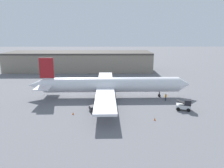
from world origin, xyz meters
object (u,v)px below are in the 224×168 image
object	(u,v)px
ground_crew_worker	(166,97)
safety_cone_far	(73,113)
belt_loader_truck	(185,105)
airplane	(108,85)
baggage_tug	(98,106)
safety_cone_near	(155,119)

from	to	relation	value
ground_crew_worker	safety_cone_far	xyz separation A→B (m)	(-21.90, -9.42, -0.70)
ground_crew_worker	safety_cone_far	size ratio (longest dim) A/B	3.32
belt_loader_truck	safety_cone_far	world-z (taller)	belt_loader_truck
airplane	belt_loader_truck	size ratio (longest dim) A/B	12.17
baggage_tug	safety_cone_near	bearing A→B (deg)	-48.60
airplane	safety_cone_near	bearing A→B (deg)	-60.80
belt_loader_truck	safety_cone_far	distance (m)	24.54
baggage_tug	safety_cone_far	distance (m)	5.65
ground_crew_worker	baggage_tug	bearing A→B (deg)	-87.99
baggage_tug	safety_cone_near	size ratio (longest dim) A/B	6.24
belt_loader_truck	safety_cone_near	bearing A→B (deg)	-125.98
belt_loader_truck	safety_cone_near	world-z (taller)	belt_loader_truck
ground_crew_worker	belt_loader_truck	distance (m)	7.34
airplane	safety_cone_near	world-z (taller)	airplane
airplane	safety_cone_far	world-z (taller)	airplane
airplane	baggage_tug	bearing A→B (deg)	-104.04
ground_crew_worker	safety_cone_near	xyz separation A→B (m)	(-5.28, -12.63, -0.70)
baggage_tug	belt_loader_truck	xyz separation A→B (m)	(19.36, 0.09, 0.08)
baggage_tug	belt_loader_truck	size ratio (longest dim) A/B	0.98
belt_loader_truck	airplane	bearing A→B (deg)	166.98
airplane	safety_cone_far	size ratio (longest dim) A/B	77.85
safety_cone_near	airplane	bearing A→B (deg)	120.31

